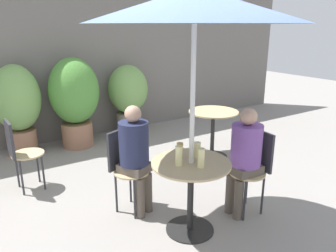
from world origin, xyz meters
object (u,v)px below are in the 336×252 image
at_px(cafe_table_near, 191,182).
at_px(beer_glass_0, 179,156).
at_px(bistro_chair_0, 254,164).
at_px(potted_plant_2, 128,95).
at_px(seated_person_0, 245,152).
at_px(potted_plant_0, 17,104).
at_px(seated_person_1, 135,150).
at_px(beer_glass_3, 180,151).
at_px(bistro_chair_3, 19,149).
at_px(bistro_chair_1, 125,163).
at_px(umbrella, 195,6).
at_px(cafe_table_far, 213,124).
at_px(beer_glass_1, 201,158).
at_px(potted_plant_1, 74,97).
at_px(beer_glass_2, 197,150).

height_order(cafe_table_near, beer_glass_0, beer_glass_0).
height_order(bistro_chair_0, potted_plant_2, potted_plant_2).
xyz_separation_m(seated_person_0, potted_plant_0, (-1.67, 3.10, 0.10)).
xyz_separation_m(seated_person_0, seated_person_1, (-0.93, 0.63, 0.01)).
distance_m(beer_glass_3, potted_plant_0, 3.08).
xyz_separation_m(bistro_chair_3, potted_plant_2, (2.06, 1.29, 0.20)).
height_order(seated_person_0, potted_plant_2, potted_plant_2).
distance_m(bistro_chair_1, potted_plant_2, 2.62).
distance_m(potted_plant_0, potted_plant_2, 1.86).
relative_size(beer_glass_3, potted_plant_0, 0.11).
distance_m(beer_glass_0, potted_plant_2, 3.19).
relative_size(potted_plant_0, umbrella, 0.63).
height_order(cafe_table_near, seated_person_0, seated_person_0).
xyz_separation_m(cafe_table_far, bistro_chair_0, (-0.62, -1.40, 0.02)).
relative_size(beer_glass_3, potted_plant_2, 0.13).
bearing_deg(cafe_table_near, potted_plant_0, 108.45).
height_order(beer_glass_1, potted_plant_1, potted_plant_1).
bearing_deg(beer_glass_3, potted_plant_2, 73.25).
xyz_separation_m(bistro_chair_0, beer_glass_2, (-0.67, 0.12, 0.26)).
bearing_deg(umbrella, bistro_chair_1, 115.88).
distance_m(beer_glass_3, potted_plant_1, 2.81).
distance_m(bistro_chair_3, seated_person_1, 1.51).
xyz_separation_m(bistro_chair_1, seated_person_0, (0.99, -0.76, 0.16)).
bearing_deg(bistro_chair_1, seated_person_0, -63.26).
bearing_deg(bistro_chair_0, beer_glass_1, -80.25).
relative_size(cafe_table_far, potted_plant_2, 0.58).
xyz_separation_m(cafe_table_far, beer_glass_0, (-1.54, -1.34, 0.30)).
distance_m(bistro_chair_3, beer_glass_0, 2.08).
height_order(beer_glass_2, potted_plant_0, potted_plant_0).
relative_size(bistro_chair_0, umbrella, 0.40).
distance_m(seated_person_1, beer_glass_1, 0.78).
distance_m(bistro_chair_1, beer_glass_1, 0.96).
distance_m(bistro_chair_0, umbrella, 1.74).
height_order(seated_person_0, umbrella, umbrella).
relative_size(beer_glass_1, beer_glass_2, 1.15).
bearing_deg(beer_glass_0, potted_plant_2, 72.28).
height_order(bistro_chair_0, beer_glass_2, bistro_chair_0).
distance_m(cafe_table_far, potted_plant_2, 1.81).
bearing_deg(umbrella, cafe_table_far, 43.70).
relative_size(beer_glass_1, potted_plant_2, 0.14).
relative_size(bistro_chair_3, beer_glass_0, 4.77).
xyz_separation_m(seated_person_0, umbrella, (-0.65, 0.05, 1.39)).
height_order(beer_glass_1, potted_plant_2, potted_plant_2).
xyz_separation_m(beer_glass_0, beer_glass_1, (0.14, -0.14, -0.00)).
distance_m(beer_glass_2, umbrella, 1.30).
relative_size(potted_plant_0, potted_plant_1, 0.96).
height_order(bistro_chair_1, beer_glass_2, bistro_chair_1).
bearing_deg(potted_plant_0, beer_glass_1, -72.14).
height_order(bistro_chair_1, beer_glass_0, beer_glass_0).
bearing_deg(seated_person_1, potted_plant_0, 80.70).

